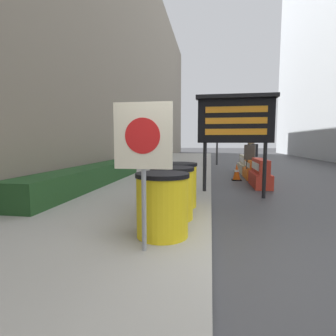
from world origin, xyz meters
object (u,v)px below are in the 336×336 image
(barrel_drum_back, at_px, (179,185))
(message_board, at_px, (235,121))
(pedestrian_worker, at_px, (250,155))
(traffic_light_near_curb, at_px, (218,115))
(barrel_drum_foreground, at_px, (162,205))
(jersey_barrier_orange_near, at_px, (251,170))
(traffic_cone_near, at_px, (237,172))
(pedestrian_passerby, at_px, (252,153))
(warning_sign, at_px, (143,146))
(jersey_barrier_red_striped, at_px, (260,174))
(jersey_barrier_cream, at_px, (245,165))
(barrel_drum_middle, at_px, (172,193))

(barrel_drum_back, height_order, message_board, message_board)
(pedestrian_worker, bearing_deg, barrel_drum_back, 86.45)
(traffic_light_near_curb, distance_m, pedestrian_worker, 6.70)
(barrel_drum_foreground, height_order, jersey_barrier_orange_near, barrel_drum_foreground)
(traffic_light_near_curb, bearing_deg, traffic_cone_near, -84.89)
(pedestrian_passerby, bearing_deg, barrel_drum_foreground, 55.14)
(message_board, relative_size, jersey_barrier_orange_near, 1.70)
(traffic_cone_near, bearing_deg, jersey_barrier_orange_near, 44.09)
(warning_sign, bearing_deg, traffic_cone_near, 76.04)
(warning_sign, bearing_deg, barrel_drum_foreground, 76.73)
(jersey_barrier_red_striped, distance_m, traffic_light_near_curb, 8.81)
(barrel_drum_back, relative_size, jersey_barrier_cream, 0.43)
(barrel_drum_back, bearing_deg, pedestrian_passerby, 70.87)
(barrel_drum_back, distance_m, jersey_barrier_red_striped, 4.44)
(barrel_drum_middle, relative_size, traffic_cone_near, 1.41)
(barrel_drum_middle, relative_size, warning_sign, 0.50)
(warning_sign, height_order, jersey_barrier_cream, warning_sign)
(jersey_barrier_cream, relative_size, pedestrian_worker, 1.35)
(message_board, distance_m, pedestrian_passerby, 6.17)
(barrel_drum_foreground, distance_m, barrel_drum_back, 1.80)
(message_board, relative_size, traffic_cone_near, 4.17)
(barrel_drum_foreground, xyz_separation_m, jersey_barrier_red_striped, (2.37, 5.56, -0.20))
(jersey_barrier_orange_near, xyz_separation_m, traffic_cone_near, (-0.65, -0.63, -0.02))
(warning_sign, xyz_separation_m, pedestrian_worker, (2.44, 8.19, -0.52))
(traffic_cone_near, bearing_deg, pedestrian_worker, 51.31)
(warning_sign, distance_m, traffic_light_near_curb, 14.53)
(jersey_barrier_orange_near, relative_size, pedestrian_worker, 1.01)
(jersey_barrier_cream, xyz_separation_m, pedestrian_passerby, (0.34, -0.05, 0.58))
(barrel_drum_back, relative_size, warning_sign, 0.50)
(jersey_barrier_cream, bearing_deg, jersey_barrier_red_striped, -90.00)
(message_board, bearing_deg, pedestrian_passerby, 76.92)
(message_board, distance_m, pedestrian_worker, 4.25)
(barrel_drum_foreground, relative_size, traffic_cone_near, 1.41)
(message_board, height_order, jersey_barrier_cream, message_board)
(barrel_drum_back, xyz_separation_m, message_board, (1.31, 1.84, 1.48))
(jersey_barrier_red_striped, bearing_deg, barrel_drum_foreground, -113.11)
(barrel_drum_middle, xyz_separation_m, jersey_barrier_red_striped, (2.36, 4.66, -0.20))
(jersey_barrier_cream, bearing_deg, warning_sign, -103.84)
(warning_sign, relative_size, traffic_light_near_curb, 0.41)
(barrel_drum_back, relative_size, jersey_barrier_red_striped, 0.56)
(jersey_barrier_red_striped, relative_size, jersey_barrier_cream, 0.77)
(barrel_drum_foreground, distance_m, warning_sign, 1.04)
(barrel_drum_foreground, relative_size, warning_sign, 0.50)
(warning_sign, height_order, traffic_cone_near, warning_sign)
(traffic_light_near_curb, bearing_deg, jersey_barrier_cream, -73.15)
(jersey_barrier_red_striped, bearing_deg, traffic_cone_near, 116.12)
(jersey_barrier_orange_near, distance_m, traffic_light_near_curb, 7.04)
(jersey_barrier_cream, height_order, traffic_light_near_curb, traffic_light_near_curb)
(barrel_drum_middle, xyz_separation_m, barrel_drum_back, (0.01, 0.90, 0.00))
(message_board, distance_m, jersey_barrier_red_striped, 2.76)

